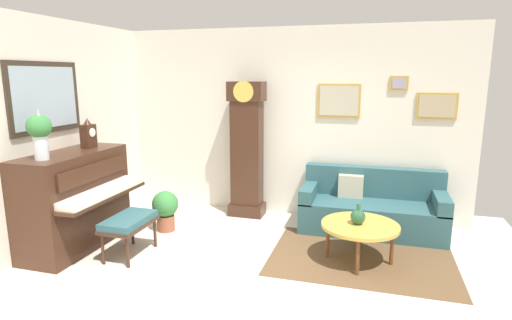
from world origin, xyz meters
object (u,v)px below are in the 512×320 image
piano (76,200)px  green_jug (358,217)px  flower_vase (39,131)px  coffee_table (360,227)px  mantel_clock (88,134)px  potted_plant (165,208)px  piano_bench (129,223)px  couch (371,208)px  grandfather_clock (247,153)px

piano → green_jug: piano is taller
flower_vase → green_jug: flower_vase is taller
coffee_table → mantel_clock: mantel_clock is taller
potted_plant → piano: bearing=-135.5°
mantel_clock → potted_plant: bearing=29.5°
piano_bench → green_jug: (2.60, 0.58, 0.13)m
couch → potted_plant: couch is taller
mantel_clock → potted_plant: size_ratio=0.68×
green_jug → flower_vase: bearing=-163.7°
coffee_table → flower_vase: (-3.40, -0.99, 1.10)m
piano_bench → coffee_table: size_ratio=0.80×
mantel_clock → potted_plant: (0.79, 0.45, -1.05)m
mantel_clock → couch: bearing=19.7°
grandfather_clock → potted_plant: 1.44m
couch → flower_vase: 4.24m
couch → coffee_table: 1.07m
potted_plant → grandfather_clock: bearing=46.8°
green_jug → couch: bearing=82.2°
mantel_clock → green_jug: (3.37, 0.20, -0.83)m
flower_vase → piano: bearing=90.2°
coffee_table → green_jug: (-0.03, -0.01, 0.12)m
coffee_table → flower_vase: bearing=-163.8°
mantel_clock → potted_plant: mantel_clock is taller
piano → flower_vase: bearing=-89.8°
couch → potted_plant: (-2.72, -0.81, 0.01)m
green_jug → coffee_table: bearing=13.6°
flower_vase → piano_bench: bearing=27.3°
piano → mantel_clock: (0.00, 0.33, 0.76)m
grandfather_clock → couch: bearing=-4.0°
mantel_clock → flower_vase: 0.80m
green_jug → mantel_clock: bearing=-176.7°
grandfather_clock → green_jug: 2.11m
piano → couch: 3.87m
piano → flower_vase: (0.00, -0.45, 0.91)m
coffee_table → couch: bearing=83.7°
mantel_clock → potted_plant: 1.39m
piano → potted_plant: 1.15m
coffee_table → flower_vase: flower_vase is taller
couch → flower_vase: flower_vase is taller
flower_vase → coffee_table: bearing=16.2°
piano_bench → mantel_clock: 1.29m
coffee_table → green_jug: bearing=-166.4°
grandfather_clock → mantel_clock: grandfather_clock is taller
piano → green_jug: size_ratio=6.00×
piano_bench → coffee_table: piano_bench is taller
mantel_clock → green_jug: bearing=3.3°
flower_vase → potted_plant: size_ratio=1.04×
couch → potted_plant: bearing=-163.4°
piano_bench → piano: bearing=175.8°
grandfather_clock → coffee_table: bearing=-34.6°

